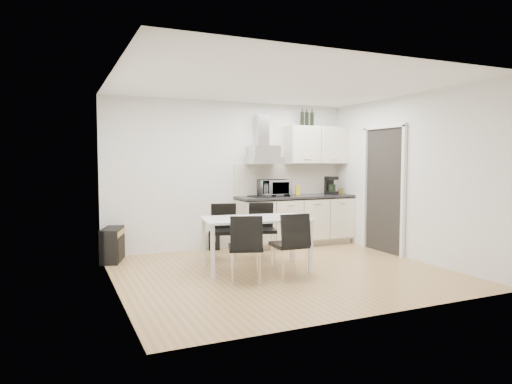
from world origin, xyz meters
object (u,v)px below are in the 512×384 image
chair_far_right (262,231)px  chair_far_left (225,232)px  guitar_amp (112,245)px  chair_near_left (245,249)px  chair_near_right (289,246)px  dining_table (256,223)px  kitchenette (297,200)px  floor_speaker (214,240)px

chair_far_right → chair_far_left: bearing=6.6°
chair_far_left → guitar_amp: size_ratio=1.30×
chair_near_left → chair_near_right: same height
guitar_amp → dining_table: bearing=-19.6°
dining_table → chair_far_right: size_ratio=1.80×
chair_near_left → chair_near_right: size_ratio=1.00×
kitchenette → floor_speaker: size_ratio=7.82×
chair_near_right → guitar_amp: 2.85m
chair_near_left → guitar_amp: 2.42m
dining_table → chair_far_left: (-0.20, 0.76, -0.23)m
chair_far_right → chair_near_right: size_ratio=1.00×
chair_near_right → floor_speaker: (-0.28, 2.26, -0.28)m
chair_far_right → guitar_amp: bearing=-0.6°
chair_near_left → guitar_amp: bearing=144.2°
chair_far_right → guitar_amp: (-2.21, 0.75, -0.18)m
dining_table → chair_near_right: size_ratio=1.80×
chair_near_right → guitar_amp: (-2.02, 2.01, -0.18)m
chair_near_right → floor_speaker: chair_near_right is taller
dining_table → chair_near_left: bearing=-116.7°
dining_table → guitar_amp: dining_table is taller
kitchenette → dining_table: size_ratio=1.59×
chair_near_left → floor_speaker: size_ratio=2.73×
chair_far_left → floor_speaker: bearing=-83.1°
chair_far_right → floor_speaker: (-0.47, 1.00, -0.28)m
floor_speaker → chair_near_right: bearing=-62.4°
kitchenette → chair_near_left: kitchenette is taller
chair_near_left → chair_near_right: (0.61, -0.05, 0.00)m
chair_far_left → chair_near_left: same height
chair_far_right → kitchenette: bearing=-124.2°
dining_table → chair_far_right: bearing=66.0°
chair_far_left → guitar_amp: chair_far_left is taller
chair_far_right → guitar_amp: size_ratio=1.30×
kitchenette → guitar_amp: size_ratio=3.72×
guitar_amp → floor_speaker: size_ratio=2.10×
kitchenette → chair_far_left: (-1.67, -0.71, -0.39)m
chair_far_left → chair_near_left: size_ratio=1.00×
chair_far_left → chair_far_right: same height
chair_far_right → chair_near_left: (-0.80, -1.21, 0.00)m
dining_table → chair_near_right: chair_near_right is taller
kitchenette → dining_table: (-1.48, -1.47, -0.16)m
chair_far_left → chair_near_right: bearing=121.5°
kitchenette → chair_far_right: 1.42m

